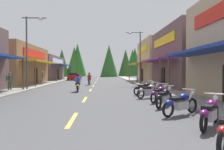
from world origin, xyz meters
The scene contains 22 objects.
ground centered at (0.00, 23.59, -0.05)m, with size 10.83×77.18×0.10m, color #4C4C4F.
sidewalk_left centered at (-6.51, 23.59, 0.06)m, with size 2.19×77.18×0.12m, color gray.
sidewalk_right centered at (6.51, 23.59, 0.06)m, with size 2.19×77.18×0.12m, color #9E9991.
centerline_dashes centered at (0.00, 27.00, 0.01)m, with size 0.16×52.55×0.01m.
storefront_left_middle centered at (-11.97, 27.08, 2.52)m, with size 10.60×11.90×5.03m.
storefront_left_far centered at (-11.33, 40.37, 2.29)m, with size 9.33×12.91×4.57m.
storefront_right_middle centered at (11.81, 21.60, 3.18)m, with size 10.27×10.20×6.37m.
storefront_right_far centered at (10.67, 33.22, 3.37)m, with size 7.99×10.01×6.74m.
streetlamp_left centered at (-5.49, 18.97, 4.32)m, with size 2.20×0.30×6.69m.
streetlamp_right centered at (5.49, 25.56, 4.31)m, with size 2.20×0.30×6.67m.
motorcycle_parked_right_1 centered at (4.48, 6.12, 0.49)m, with size 1.47×1.69×1.04m.
motorcycle_parked_right_2 centered at (4.21, 7.91, 0.49)m, with size 1.87×1.22×1.04m.
motorcycle_parked_right_3 centered at (4.14, 9.82, 0.49)m, with size 1.36×1.78×1.04m.
motorcycle_parked_right_4 centered at (4.34, 11.42, 0.49)m, with size 1.48×1.68×1.04m.
motorcycle_parked_right_5 centered at (4.11, 13.07, 0.49)m, with size 1.86×1.22×1.04m.
motorcycle_parked_right_6 centered at (4.20, 14.87, 0.49)m, with size 1.89×1.17×1.04m.
rider_cruising_lead centered at (-1.01, 17.37, 0.66)m, with size 0.61×2.14×1.57m.
rider_cruising_trailing centered at (-0.57, 25.70, 0.66)m, with size 0.60×2.14×1.57m.
pedestrian_by_shop centered at (-6.21, 25.32, 1.03)m, with size 0.37×0.54×1.77m.
pedestrian_browsing centered at (-7.05, 18.24, 0.96)m, with size 0.53×0.38×1.65m.
parked_car_curbside centered at (-4.22, 39.18, 0.69)m, with size 2.29×4.41×1.40m.
treeline_backdrop centered at (0.68, 63.36, 4.54)m, with size 27.35×10.73×10.11m.
Camera 1 is at (1.11, -0.19, 1.80)m, focal length 33.09 mm.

